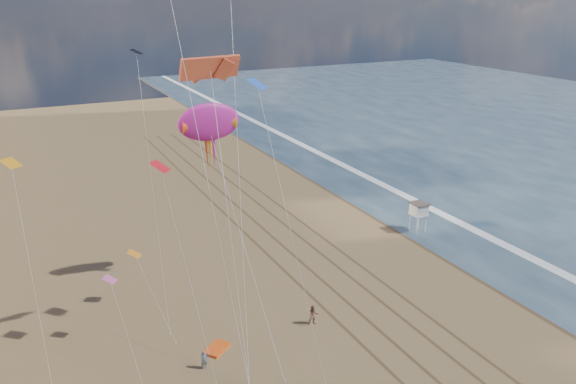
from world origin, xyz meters
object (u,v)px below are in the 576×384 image
object	(u,v)px
grounded_kite	(217,348)
kite_flyer_a	(204,360)
lifeguard_stand	(419,209)
kite_flyer_b	(313,315)
show_kite	(209,123)

from	to	relation	value
grounded_kite	kite_flyer_a	distance (m)	2.44
lifeguard_stand	kite_flyer_b	world-z (taller)	lifeguard_stand
grounded_kite	kite_flyer_b	bearing A→B (deg)	-38.67
grounded_kite	kite_flyer_b	xyz separation A→B (m)	(8.44, -0.22, 0.76)
kite_flyer_b	kite_flyer_a	bearing A→B (deg)	-156.52
lifeguard_stand	kite_flyer_b	size ratio (longest dim) A/B	1.95
lifeguard_stand	show_kite	world-z (taller)	show_kite
lifeguard_stand	kite_flyer_a	world-z (taller)	lifeguard_stand
grounded_kite	kite_flyer_a	xyz separation A→B (m)	(-1.58, -1.76, 0.63)
kite_flyer_a	kite_flyer_b	distance (m)	10.13
kite_flyer_b	show_kite	bearing A→B (deg)	126.27
lifeguard_stand	grounded_kite	bearing A→B (deg)	-158.23
kite_flyer_a	kite_flyer_b	bearing A→B (deg)	0.88
show_kite	kite_flyer_a	size ratio (longest dim) A/B	14.85
lifeguard_stand	grounded_kite	world-z (taller)	lifeguard_stand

